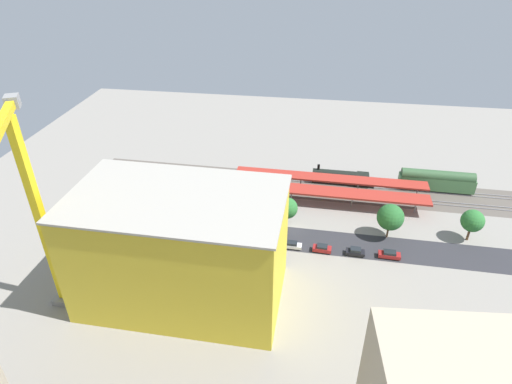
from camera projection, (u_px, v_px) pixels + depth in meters
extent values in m
plane|color=gray|center=(294.00, 229.00, 103.16)|extent=(185.87, 185.87, 0.00)
cube|color=#5B544C|center=(299.00, 186.00, 120.57)|extent=(116.43, 16.22, 0.01)
cube|color=#2D2D33|center=(292.00, 239.00, 99.94)|extent=(116.33, 11.41, 0.01)
cube|color=#9E9EA8|center=(300.00, 179.00, 123.54)|extent=(116.15, 2.53, 0.12)
cube|color=#9E9EA8|center=(300.00, 181.00, 122.33)|extent=(116.15, 2.53, 0.12)
cube|color=#9E9EA8|center=(299.00, 189.00, 118.63)|extent=(116.15, 2.53, 0.12)
cube|color=#9E9EA8|center=(299.00, 192.00, 117.41)|extent=(116.15, 2.53, 0.12)
cube|color=#A82D23|center=(292.00, 188.00, 111.68)|extent=(68.79, 6.41, 0.49)
cylinder|color=slate|center=(415.00, 206.00, 108.22)|extent=(0.30, 0.30, 3.63)
cylinder|color=slate|center=(352.00, 201.00, 110.49)|extent=(0.30, 0.30, 3.63)
cylinder|color=slate|center=(291.00, 195.00, 112.75)|extent=(0.30, 0.30, 3.63)
cylinder|color=slate|center=(233.00, 190.00, 115.01)|extent=(0.30, 0.30, 3.63)
cylinder|color=slate|center=(177.00, 185.00, 117.28)|extent=(0.30, 0.30, 3.63)
cube|color=#A82D23|center=(330.00, 178.00, 116.14)|extent=(50.77, 5.34, 0.47)
cylinder|color=slate|center=(417.00, 192.00, 113.89)|extent=(0.30, 0.30, 3.72)
cylinder|color=slate|center=(358.00, 187.00, 116.11)|extent=(0.30, 0.30, 3.72)
cylinder|color=slate|center=(301.00, 183.00, 118.34)|extent=(0.30, 0.30, 3.72)
cylinder|color=slate|center=(246.00, 178.00, 120.56)|extent=(0.30, 0.30, 3.72)
cube|color=black|center=(343.00, 182.00, 121.25)|extent=(16.95, 3.00, 1.00)
cylinder|color=black|center=(337.00, 175.00, 120.46)|extent=(13.77, 3.23, 2.95)
cube|color=black|center=(362.00, 180.00, 119.82)|extent=(3.26, 3.21, 3.53)
cylinder|color=black|center=(319.00, 167.00, 120.12)|extent=(0.70, 0.70, 1.40)
cube|color=black|center=(434.00, 190.00, 118.18)|extent=(17.59, 2.89, 0.60)
cube|color=#4C7F4C|center=(436.00, 183.00, 117.09)|extent=(19.55, 3.56, 3.62)
cylinder|color=#355935|center=(438.00, 176.00, 116.02)|extent=(18.77, 3.55, 3.16)
cube|color=black|center=(389.00, 257.00, 94.16)|extent=(3.99, 1.92, 0.30)
cube|color=maroon|center=(389.00, 255.00, 93.87)|extent=(4.74, 2.02, 0.82)
cube|color=#1E2328|center=(390.00, 252.00, 93.51)|extent=(2.68, 1.72, 0.58)
cube|color=black|center=(355.00, 254.00, 95.01)|extent=(3.43, 1.94, 0.30)
cube|color=black|center=(355.00, 252.00, 94.75)|extent=(4.08, 2.04, 0.73)
cube|color=#1E2328|center=(356.00, 250.00, 94.38)|extent=(2.31, 1.74, 0.68)
cube|color=black|center=(322.00, 251.00, 95.97)|extent=(3.49, 1.99, 0.30)
cube|color=maroon|center=(322.00, 249.00, 95.68)|extent=(4.14, 2.10, 0.85)
cube|color=#1E2328|center=(322.00, 246.00, 95.32)|extent=(2.35, 1.77, 0.51)
cube|color=black|center=(291.00, 247.00, 97.08)|extent=(3.99, 1.72, 0.30)
cube|color=silver|center=(291.00, 245.00, 96.82)|extent=(4.74, 1.80, 0.71)
cube|color=#1E2328|center=(291.00, 243.00, 96.48)|extent=(2.67, 1.55, 0.59)
cube|color=black|center=(258.00, 245.00, 97.63)|extent=(3.65, 1.93, 0.30)
cube|color=gray|center=(258.00, 243.00, 97.33)|extent=(4.33, 2.04, 0.87)
cube|color=#1E2328|center=(258.00, 241.00, 96.94)|extent=(2.45, 1.72, 0.64)
cube|color=black|center=(224.00, 242.00, 98.56)|extent=(4.05, 1.75, 0.30)
cube|color=black|center=(224.00, 240.00, 98.27)|extent=(4.81, 1.83, 0.83)
cube|color=#1E2328|center=(224.00, 238.00, 97.88)|extent=(2.70, 1.59, 0.68)
cube|color=black|center=(193.00, 239.00, 99.73)|extent=(3.93, 1.82, 0.30)
cube|color=silver|center=(193.00, 237.00, 99.42)|extent=(4.67, 1.92, 0.90)
cube|color=#1E2328|center=(192.00, 234.00, 99.04)|extent=(2.63, 1.64, 0.57)
cube|color=black|center=(163.00, 234.00, 101.10)|extent=(3.85, 1.96, 0.30)
cube|color=gray|center=(162.00, 233.00, 100.81)|extent=(4.57, 2.08, 0.83)
cube|color=#1E2328|center=(162.00, 230.00, 100.44)|extent=(2.60, 1.73, 0.61)
cube|color=yellow|center=(181.00, 249.00, 79.51)|extent=(37.16, 22.27, 21.74)
cube|color=#ADA89E|center=(175.00, 198.00, 73.77)|extent=(37.78, 22.88, 0.40)
cube|color=gray|center=(65.00, 298.00, 83.17)|extent=(3.60, 3.60, 1.20)
cube|color=yellow|center=(41.00, 220.00, 73.78)|extent=(1.40, 1.40, 37.43)
cube|color=gray|center=(12.00, 102.00, 67.44)|extent=(2.85, 3.03, 2.00)
cube|color=black|center=(247.00, 245.00, 97.45)|extent=(9.18, 2.98, 0.50)
cube|color=white|center=(252.00, 240.00, 96.32)|extent=(7.19, 3.08, 3.11)
cube|color=silver|center=(232.00, 238.00, 97.40)|extent=(2.21, 2.69, 2.31)
cube|color=black|center=(227.00, 247.00, 96.92)|extent=(9.93, 2.47, 0.50)
cube|color=white|center=(232.00, 242.00, 95.94)|extent=(7.64, 2.70, 2.76)
cube|color=maroon|center=(210.00, 241.00, 96.62)|extent=(2.33, 2.63, 2.40)
cube|color=black|center=(216.00, 239.00, 99.43)|extent=(10.17, 3.35, 0.50)
cube|color=white|center=(221.00, 234.00, 98.34)|extent=(7.89, 3.34, 2.73)
cube|color=silver|center=(200.00, 232.00, 99.58)|extent=(2.59, 2.76, 2.20)
cylinder|color=brown|center=(469.00, 233.00, 98.79)|extent=(0.54, 0.54, 3.48)
sphere|color=#2D7233|center=(473.00, 221.00, 96.96)|extent=(5.07, 5.07, 5.07)
cylinder|color=brown|center=(388.00, 231.00, 99.72)|extent=(0.41, 0.41, 3.37)
sphere|color=#28662D|center=(390.00, 217.00, 97.75)|extent=(6.04, 6.04, 6.04)
cylinder|color=brown|center=(195.00, 214.00, 105.58)|extent=(0.40, 0.40, 3.37)
sphere|color=#38843D|center=(193.00, 201.00, 103.56)|extent=(6.32, 6.32, 6.32)
cylinder|color=brown|center=(287.00, 219.00, 104.23)|extent=(0.53, 0.53, 2.80)
sphere|color=#2D7233|center=(287.00, 208.00, 102.59)|extent=(5.07, 5.07, 5.07)
cylinder|color=#333333|center=(218.00, 234.00, 96.58)|extent=(0.16, 0.16, 5.95)
cube|color=black|center=(218.00, 221.00, 94.81)|extent=(0.36, 0.36, 0.90)
sphere|color=yellow|center=(217.00, 222.00, 94.99)|extent=(0.20, 0.20, 0.20)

